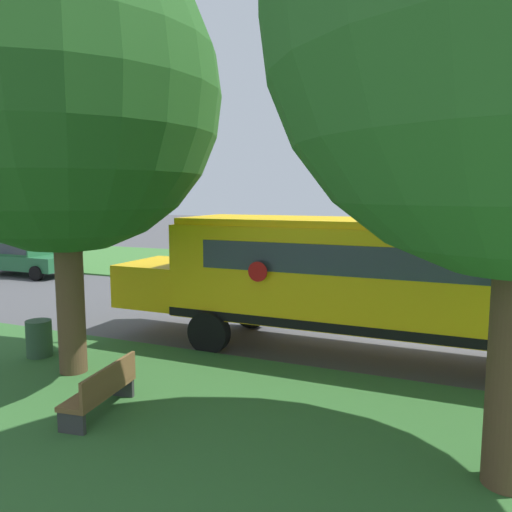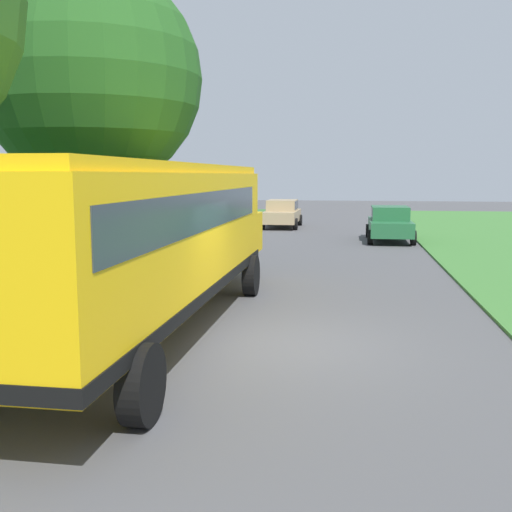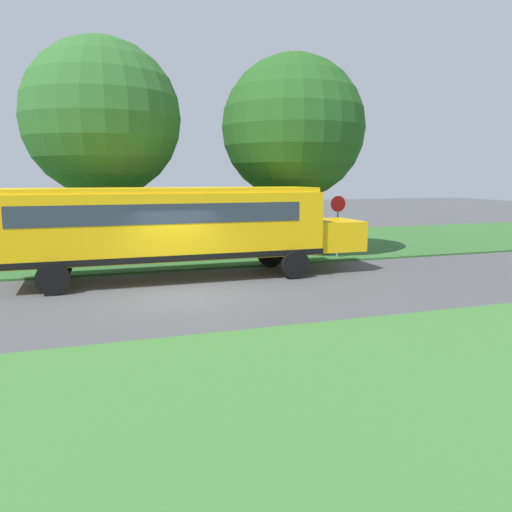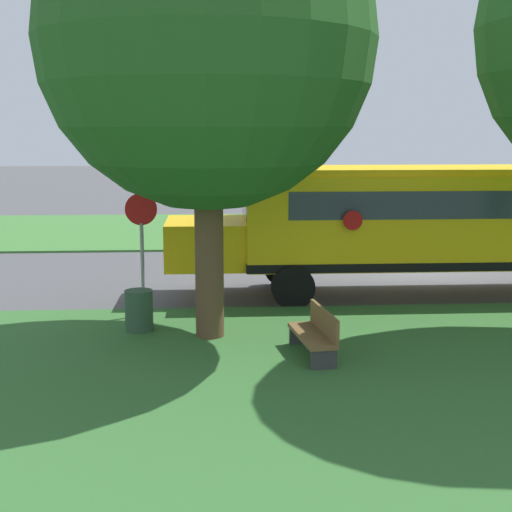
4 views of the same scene
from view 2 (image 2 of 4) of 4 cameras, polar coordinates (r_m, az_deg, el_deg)
The scene contains 8 objects.
ground_plane at distance 10.69m, azimuth 3.01°, elevation -8.39°, with size 120.00×120.00×0.00m, color #4C4C4F.
school_bus at distance 11.16m, azimuth -10.18°, elevation 2.25°, with size 2.84×12.42×3.16m.
car_green_nearest at distance 27.64m, azimuth 12.62°, elevation 3.21°, with size 2.02×4.40×1.56m.
car_tan_middle at distance 34.11m, azimuth 2.51°, elevation 4.21°, with size 2.02×4.40×1.56m.
oak_tree_roadside_mid at distance 18.07m, azimuth -15.44°, elevation 15.74°, with size 6.22×6.22×8.77m.
stop_sign at distance 18.66m, azimuth -8.68°, elevation 3.86°, with size 0.08×0.68×2.74m.
park_bench at distance 16.98m, azimuth -21.62°, elevation -1.26°, with size 1.65×0.71×0.92m.
trash_bin at distance 19.15m, azimuth -11.87°, elevation 0.02°, with size 0.56×0.56×0.90m, color #2D4C33.
Camera 2 is at (1.06, -10.22, 2.97)m, focal length 42.00 mm.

